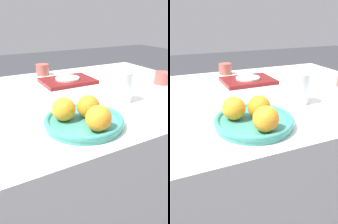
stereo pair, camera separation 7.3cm
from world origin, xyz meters
The scene contains 11 objects.
ground_plane centered at (0.00, 0.00, 0.00)m, with size 12.00×12.00×0.00m, color #38383D.
table centered at (0.00, 0.00, 0.36)m, with size 1.44×0.99×0.72m.
fruit_platter centered at (-0.11, -0.32, 0.73)m, with size 0.27×0.27×0.03m.
orange_0 centered at (-0.09, -0.30, 0.78)m, with size 0.08×0.08×0.08m.
orange_1 centered at (-0.11, -0.40, 0.78)m, with size 0.08×0.08×0.08m.
orange_2 centered at (-0.17, -0.29, 0.78)m, with size 0.08×0.08×0.08m.
water_glass centered at (0.15, -0.20, 0.78)m, with size 0.08×0.08×0.13m.
serving_tray centered at (0.06, 0.18, 0.73)m, with size 0.28×0.22×0.02m.
side_plate centered at (0.06, 0.18, 0.74)m, with size 0.13×0.13×0.01m.
cup_0 centered at (0.51, -0.09, 0.75)m, with size 0.09×0.09×0.06m.
cup_1 centered at (0.00, 0.42, 0.75)m, with size 0.08×0.08×0.07m.
Camera 1 is at (-0.43, -0.90, 1.06)m, focal length 35.00 mm.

